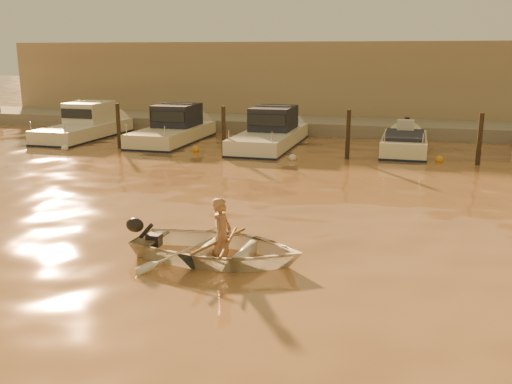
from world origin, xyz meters
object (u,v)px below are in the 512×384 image
(dinghy, at_px, (218,248))
(moored_boat_2, at_px, (270,133))
(person, at_px, (222,237))
(waterfront_building, at_px, (377,82))
(moored_boat_0, at_px, (84,126))
(moored_boat_3, at_px, (404,147))
(moored_boat_1, at_px, (172,129))

(dinghy, bearing_deg, moored_boat_2, 12.45)
(person, relative_size, waterfront_building, 0.04)
(moored_boat_0, relative_size, waterfront_building, 0.15)
(moored_boat_3, bearing_deg, moored_boat_0, 180.00)
(person, height_order, moored_boat_2, moored_boat_2)
(waterfront_building, bearing_deg, moored_boat_0, -141.17)
(dinghy, xyz_separation_m, moored_boat_1, (-7.40, 14.61, 0.37))
(person, bearing_deg, moored_boat_1, 29.69)
(moored_boat_0, bearing_deg, moored_boat_1, 0.00)
(person, distance_m, moored_boat_2, 14.85)
(moored_boat_0, bearing_deg, moored_boat_3, 0.00)
(dinghy, distance_m, moored_boat_1, 16.38)
(moored_boat_3, bearing_deg, moored_boat_2, 180.00)
(person, distance_m, moored_boat_3, 14.99)
(dinghy, height_order, person, person)
(moored_boat_0, bearing_deg, person, -49.85)
(dinghy, xyz_separation_m, moored_boat_0, (-12.23, 14.61, 0.37))
(dinghy, relative_size, moored_boat_0, 0.52)
(person, xyz_separation_m, moored_boat_1, (-7.50, 14.61, 0.10))
(dinghy, relative_size, moored_boat_2, 0.48)
(waterfront_building, bearing_deg, person, -93.00)
(moored_boat_0, distance_m, moored_boat_2, 9.66)
(moored_boat_3, bearing_deg, moored_boat_1, 180.00)
(moored_boat_0, height_order, moored_boat_2, same)
(moored_boat_0, relative_size, moored_boat_2, 0.91)
(moored_boat_0, xyz_separation_m, moored_boat_3, (15.66, 0.00, -0.40))
(moored_boat_3, height_order, waterfront_building, waterfront_building)
(moored_boat_1, xyz_separation_m, waterfront_building, (8.85, 11.00, 1.77))
(moored_boat_0, height_order, moored_boat_3, moored_boat_0)
(moored_boat_0, distance_m, moored_boat_3, 15.66)
(dinghy, distance_m, moored_boat_2, 14.84)
(dinghy, distance_m, waterfront_building, 25.74)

